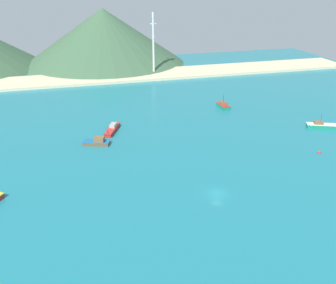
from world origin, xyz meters
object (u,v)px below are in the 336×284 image
at_px(radio_tower, 153,44).
at_px(fishing_boat_3, 97,142).
at_px(fishing_boat_7, 223,106).
at_px(fishing_boat_8, 112,129).
at_px(fishing_boat_6, 321,126).
at_px(buoy_1, 319,152).

bearing_deg(radio_tower, fishing_boat_3, -114.74).
bearing_deg(fishing_boat_7, fishing_boat_8, -164.36).
relative_size(fishing_boat_6, fishing_boat_7, 1.47).
xyz_separation_m(fishing_boat_8, radio_tower, (31.60, 72.12, 15.29)).
bearing_deg(fishing_boat_6, buoy_1, -127.55).
bearing_deg(fishing_boat_6, fishing_boat_8, 166.97).
bearing_deg(fishing_boat_8, buoy_1, -30.40).
relative_size(buoy_1, radio_tower, 0.03).
bearing_deg(fishing_boat_6, fishing_boat_3, 174.96).
relative_size(fishing_boat_6, fishing_boat_8, 0.94).
xyz_separation_m(fishing_boat_3, radio_tower, (37.55, 81.51, 15.22)).
xyz_separation_m(fishing_boat_3, fishing_boat_6, (75.22, -6.64, -0.03)).
height_order(fishing_boat_8, buoy_1, fishing_boat_8).
height_order(fishing_boat_7, radio_tower, radio_tower).
height_order(fishing_boat_6, fishing_boat_7, fishing_boat_7).
distance_m(fishing_boat_6, fishing_boat_7, 37.35).
relative_size(fishing_boat_7, buoy_1, 7.32).
bearing_deg(buoy_1, fishing_boat_8, 149.60).
bearing_deg(fishing_boat_8, radio_tower, 66.34).
bearing_deg(fishing_boat_3, radio_tower, 65.26).
relative_size(fishing_boat_7, fishing_boat_8, 0.63).
bearing_deg(radio_tower, fishing_boat_6, -66.86).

